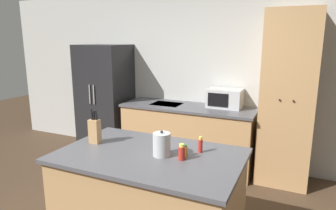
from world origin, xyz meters
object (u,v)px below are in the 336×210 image
(spice_bottle_tall_dark, at_px, (182,152))
(spice_bottle_short_red, at_px, (200,145))
(pantry_cabinet, at_px, (288,100))
(knife_block, at_px, (95,130))
(refrigerator, at_px, (105,99))
(kettle, at_px, (162,144))
(microwave, at_px, (225,98))
(fire_extinguisher, at_px, (80,134))
(spice_bottle_amber_oil, at_px, (185,151))

(spice_bottle_tall_dark, relative_size, spice_bottle_short_red, 0.97)
(pantry_cabinet, distance_m, knife_block, 2.47)
(spice_bottle_short_red, bearing_deg, refrigerator, 143.06)
(spice_bottle_short_red, relative_size, kettle, 0.63)
(pantry_cabinet, relative_size, knife_block, 6.94)
(refrigerator, bearing_deg, microwave, 4.11)
(spice_bottle_tall_dark, xyz_separation_m, fire_extinguisher, (-2.74, 1.91, -0.79))
(spice_bottle_tall_dark, relative_size, spice_bottle_amber_oil, 1.34)
(refrigerator, relative_size, spice_bottle_short_red, 12.77)
(refrigerator, height_order, knife_block, refrigerator)
(pantry_cabinet, height_order, spice_bottle_amber_oil, pantry_cabinet)
(spice_bottle_tall_dark, bearing_deg, kettle, 176.13)
(refrigerator, height_order, pantry_cabinet, pantry_cabinet)
(pantry_cabinet, xyz_separation_m, spice_bottle_amber_oil, (-0.69, -1.85, -0.15))
(pantry_cabinet, xyz_separation_m, fire_extinguisher, (-3.42, -0.02, -0.92))
(microwave, bearing_deg, spice_bottle_tall_dark, -85.77)
(microwave, distance_m, spice_bottle_amber_oil, 1.95)
(refrigerator, height_order, kettle, refrigerator)
(knife_block, xyz_separation_m, spice_bottle_tall_dark, (0.90, -0.04, -0.06))
(spice_bottle_short_red, bearing_deg, spice_bottle_tall_dark, -111.29)
(pantry_cabinet, relative_size, fire_extinguisher, 4.94)
(refrigerator, distance_m, spice_bottle_amber_oil, 2.79)
(spice_bottle_tall_dark, relative_size, kettle, 0.61)
(pantry_cabinet, xyz_separation_m, spice_bottle_short_red, (-0.60, -1.71, -0.13))
(spice_bottle_amber_oil, height_order, fire_extinguisher, spice_bottle_amber_oil)
(refrigerator, height_order, spice_bottle_amber_oil, refrigerator)
(microwave, bearing_deg, spice_bottle_amber_oil, -85.75)
(spice_bottle_amber_oil, relative_size, fire_extinguisher, 0.22)
(microwave, relative_size, fire_extinguisher, 1.06)
(kettle, bearing_deg, spice_bottle_tall_dark, -3.87)
(spice_bottle_short_red, distance_m, fire_extinguisher, 3.38)
(spice_bottle_short_red, bearing_deg, kettle, -142.70)
(knife_block, distance_m, kettle, 0.71)
(spice_bottle_amber_oil, bearing_deg, spice_bottle_short_red, 57.40)
(microwave, height_order, knife_block, knife_block)
(knife_block, relative_size, spice_bottle_amber_oil, 3.19)
(pantry_cabinet, relative_size, microwave, 4.67)
(spice_bottle_amber_oil, relative_size, kettle, 0.46)
(refrigerator, relative_size, fire_extinguisher, 3.94)
(spice_bottle_amber_oil, bearing_deg, spice_bottle_tall_dark, -86.28)
(pantry_cabinet, bearing_deg, spice_bottle_tall_dark, -109.57)
(spice_bottle_short_red, distance_m, kettle, 0.34)
(microwave, height_order, spice_bottle_tall_dark, microwave)
(refrigerator, xyz_separation_m, kettle, (1.94, -1.87, 0.13))
(fire_extinguisher, bearing_deg, refrigerator, -2.54)
(knife_block, height_order, fire_extinguisher, knife_block)
(fire_extinguisher, bearing_deg, microwave, 2.54)
(microwave, xyz_separation_m, spice_bottle_short_red, (0.24, -1.80, -0.07))
(refrigerator, relative_size, kettle, 8.08)
(knife_block, bearing_deg, refrigerator, 123.62)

